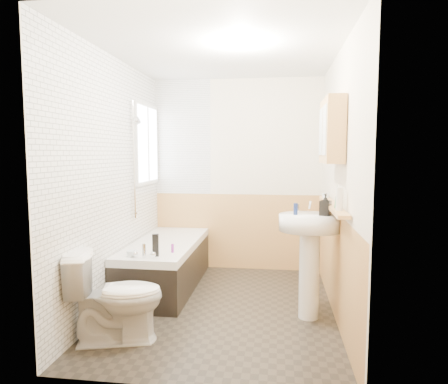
% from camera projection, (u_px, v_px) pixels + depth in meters
% --- Properties ---
extents(floor, '(2.80, 2.80, 0.00)m').
position_uv_depth(floor, '(222.00, 307.00, 4.00)').
color(floor, black).
rests_on(floor, ground).
extents(ceiling, '(2.80, 2.80, 0.00)m').
position_uv_depth(ceiling, '(222.00, 51.00, 3.76)').
color(ceiling, white).
rests_on(ceiling, ground).
extents(wall_back, '(2.20, 0.02, 2.50)m').
position_uv_depth(wall_back, '(237.00, 175.00, 5.27)').
color(wall_back, '#F4E7CA').
rests_on(wall_back, ground).
extents(wall_front, '(2.20, 0.02, 2.50)m').
position_uv_depth(wall_front, '(190.00, 200.00, 2.49)').
color(wall_front, '#F4E7CA').
rests_on(wall_front, ground).
extents(wall_left, '(0.02, 2.80, 2.50)m').
position_uv_depth(wall_left, '(113.00, 182.00, 4.03)').
color(wall_left, '#F4E7CA').
rests_on(wall_left, ground).
extents(wall_right, '(0.02, 2.80, 2.50)m').
position_uv_depth(wall_right, '(339.00, 184.00, 3.73)').
color(wall_right, '#F4E7CA').
rests_on(wall_right, ground).
extents(wainscot_right, '(0.01, 2.80, 1.00)m').
position_uv_depth(wainscot_right, '(335.00, 263.00, 3.80)').
color(wainscot_right, '#DEA45B').
rests_on(wainscot_right, wall_right).
extents(wainscot_front, '(2.20, 0.01, 1.00)m').
position_uv_depth(wainscot_front, '(192.00, 315.00, 2.58)').
color(wainscot_front, '#DEA45B').
rests_on(wainscot_front, wall_front).
extents(wainscot_back, '(2.20, 0.01, 1.00)m').
position_uv_depth(wainscot_back, '(237.00, 231.00, 5.32)').
color(wainscot_back, '#DEA45B').
rests_on(wainscot_back, wall_back).
extents(tile_cladding_left, '(0.01, 2.80, 2.50)m').
position_uv_depth(tile_cladding_left, '(115.00, 182.00, 4.02)').
color(tile_cladding_left, white).
rests_on(tile_cladding_left, wall_left).
extents(tile_return_back, '(0.75, 0.01, 1.50)m').
position_uv_depth(tile_return_back, '(183.00, 137.00, 5.29)').
color(tile_return_back, white).
rests_on(tile_return_back, wall_back).
extents(window, '(0.03, 0.79, 0.99)m').
position_uv_depth(window, '(148.00, 144.00, 4.92)').
color(window, white).
rests_on(window, wall_left).
extents(bathtub, '(0.70, 1.69, 0.67)m').
position_uv_depth(bathtub, '(166.00, 263.00, 4.60)').
color(bathtub, black).
rests_on(bathtub, floor).
extents(shower_riser, '(0.11, 0.09, 1.30)m').
position_uv_depth(shower_riser, '(135.00, 151.00, 4.41)').
color(shower_riser, silver).
rests_on(shower_riser, wall_left).
extents(toilet, '(0.85, 0.62, 0.75)m').
position_uv_depth(toilet, '(116.00, 297.00, 3.26)').
color(toilet, white).
rests_on(toilet, floor).
extents(sink, '(0.57, 0.46, 1.10)m').
position_uv_depth(sink, '(310.00, 245.00, 3.69)').
color(sink, white).
rests_on(sink, floor).
extents(pine_shelf, '(0.10, 1.37, 0.03)m').
position_uv_depth(pine_shelf, '(332.00, 206.00, 3.66)').
color(pine_shelf, '#DEA45B').
rests_on(pine_shelf, wall_right).
extents(medicine_cabinet, '(0.16, 0.64, 0.58)m').
position_uv_depth(medicine_cabinet, '(332.00, 131.00, 3.58)').
color(medicine_cabinet, '#DEA45B').
rests_on(medicine_cabinet, wall_right).
extents(foam_can, '(0.07, 0.07, 0.19)m').
position_uv_depth(foam_can, '(339.00, 199.00, 3.25)').
color(foam_can, silver).
rests_on(foam_can, pine_shelf).
extents(green_bottle, '(0.05, 0.05, 0.21)m').
position_uv_depth(green_bottle, '(337.00, 196.00, 3.39)').
color(green_bottle, '#388447').
rests_on(green_bottle, pine_shelf).
extents(black_jar, '(0.08, 0.08, 0.04)m').
position_uv_depth(black_jar, '(326.00, 196.00, 4.17)').
color(black_jar, silver).
rests_on(black_jar, pine_shelf).
extents(soap_bottle, '(0.16, 0.22, 0.09)m').
position_uv_depth(soap_bottle, '(325.00, 210.00, 3.60)').
color(soap_bottle, black).
rests_on(soap_bottle, sink).
extents(clear_bottle, '(0.05, 0.05, 0.11)m').
position_uv_depth(clear_bottle, '(296.00, 209.00, 3.64)').
color(clear_bottle, navy).
rests_on(clear_bottle, sink).
extents(blue_gel, '(0.07, 0.05, 0.22)m').
position_uv_depth(blue_gel, '(156.00, 245.00, 3.90)').
color(blue_gel, black).
rests_on(blue_gel, bathtub).
extents(cream_jar, '(0.11, 0.11, 0.06)m').
position_uv_depth(cream_jar, '(131.00, 253.00, 3.91)').
color(cream_jar, silver).
rests_on(cream_jar, bathtub).
extents(orange_bottle, '(0.04, 0.04, 0.09)m').
position_uv_depth(orange_bottle, '(172.00, 248.00, 4.05)').
color(orange_bottle, purple).
rests_on(orange_bottle, bathtub).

